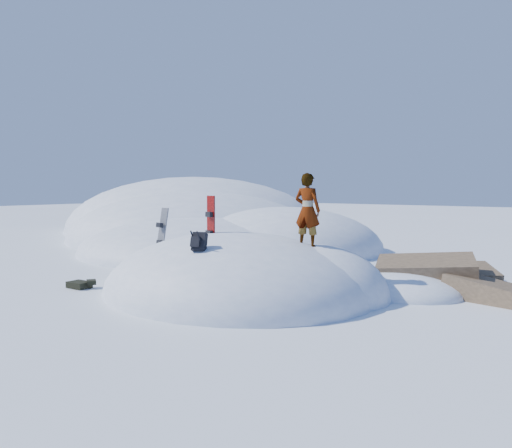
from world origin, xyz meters
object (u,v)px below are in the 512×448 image
Objects in this scene: snowboard_red at (211,226)px; backpack at (199,242)px; person at (307,210)px; snowboard_dark at (161,236)px.

backpack is (0.90, -1.38, -0.22)m from snowboard_red.
backpack is at bearing 53.18° from person.
snowboard_dark is (-1.65, -0.13, -0.34)m from snowboard_red.
snowboard_dark is 2.84m from backpack.
snowboard_dark is at bearing -165.24° from snowboard_red.
backpack is 0.28× the size of person.
snowboard_red is 1.01× the size of snowboard_dark.
snowboard_red is 3.18× the size of backpack.
snowboard_dark reaches higher than backpack.
snowboard_red is 2.48m from person.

